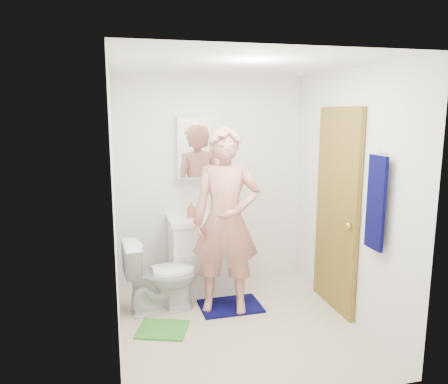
# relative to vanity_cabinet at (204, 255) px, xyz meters

# --- Properties ---
(floor) EXTENTS (2.20, 2.40, 0.02)m
(floor) POSITION_rel_vanity_cabinet_xyz_m (0.15, -0.91, -0.41)
(floor) COLOR beige
(floor) RESTS_ON ground
(ceiling) EXTENTS (2.20, 2.40, 0.02)m
(ceiling) POSITION_rel_vanity_cabinet_xyz_m (0.15, -0.91, 2.01)
(ceiling) COLOR white
(ceiling) RESTS_ON ground
(wall_back) EXTENTS (2.20, 0.02, 2.40)m
(wall_back) POSITION_rel_vanity_cabinet_xyz_m (0.15, 0.30, 0.80)
(wall_back) COLOR white
(wall_back) RESTS_ON ground
(wall_front) EXTENTS (2.20, 0.02, 2.40)m
(wall_front) POSITION_rel_vanity_cabinet_xyz_m (0.15, -2.12, 0.80)
(wall_front) COLOR white
(wall_front) RESTS_ON ground
(wall_left) EXTENTS (0.02, 2.40, 2.40)m
(wall_left) POSITION_rel_vanity_cabinet_xyz_m (-0.96, -0.91, 0.80)
(wall_left) COLOR white
(wall_left) RESTS_ON ground
(wall_right) EXTENTS (0.02, 2.40, 2.40)m
(wall_right) POSITION_rel_vanity_cabinet_xyz_m (1.26, -0.91, 0.80)
(wall_right) COLOR white
(wall_right) RESTS_ON ground
(vanity_cabinet) EXTENTS (0.75, 0.55, 0.80)m
(vanity_cabinet) POSITION_rel_vanity_cabinet_xyz_m (0.00, 0.00, 0.00)
(vanity_cabinet) COLOR white
(vanity_cabinet) RESTS_ON floor
(countertop) EXTENTS (0.79, 0.59, 0.05)m
(countertop) POSITION_rel_vanity_cabinet_xyz_m (0.00, 0.00, 0.43)
(countertop) COLOR white
(countertop) RESTS_ON vanity_cabinet
(sink_basin) EXTENTS (0.40, 0.40, 0.03)m
(sink_basin) POSITION_rel_vanity_cabinet_xyz_m (0.00, 0.00, 0.44)
(sink_basin) COLOR white
(sink_basin) RESTS_ON countertop
(faucet) EXTENTS (0.03, 0.03, 0.12)m
(faucet) POSITION_rel_vanity_cabinet_xyz_m (0.00, 0.18, 0.51)
(faucet) COLOR silver
(faucet) RESTS_ON countertop
(medicine_cabinet) EXTENTS (0.50, 0.12, 0.70)m
(medicine_cabinet) POSITION_rel_vanity_cabinet_xyz_m (0.00, 0.22, 1.20)
(medicine_cabinet) COLOR white
(medicine_cabinet) RESTS_ON wall_back
(mirror_panel) EXTENTS (0.46, 0.01, 0.66)m
(mirror_panel) POSITION_rel_vanity_cabinet_xyz_m (0.00, 0.16, 1.20)
(mirror_panel) COLOR white
(mirror_panel) RESTS_ON wall_back
(door) EXTENTS (0.05, 0.80, 2.05)m
(door) POSITION_rel_vanity_cabinet_xyz_m (1.22, -0.76, 0.62)
(door) COLOR olive
(door) RESTS_ON ground
(door_knob) EXTENTS (0.07, 0.07, 0.07)m
(door_knob) POSITION_rel_vanity_cabinet_xyz_m (1.18, -1.08, 0.55)
(door_knob) COLOR gold
(door_knob) RESTS_ON door
(towel) EXTENTS (0.03, 0.24, 0.80)m
(towel) POSITION_rel_vanity_cabinet_xyz_m (1.18, -1.48, 0.85)
(towel) COLOR #060740
(towel) RESTS_ON wall_right
(towel_hook) EXTENTS (0.06, 0.02, 0.02)m
(towel_hook) POSITION_rel_vanity_cabinet_xyz_m (1.22, -1.48, 1.27)
(towel_hook) COLOR silver
(towel_hook) RESTS_ON wall_right
(toilet) EXTENTS (0.76, 0.47, 0.75)m
(toilet) POSITION_rel_vanity_cabinet_xyz_m (-0.53, -0.44, -0.03)
(toilet) COLOR white
(toilet) RESTS_ON floor
(bath_mat) EXTENTS (0.63, 0.46, 0.02)m
(bath_mat) POSITION_rel_vanity_cabinet_xyz_m (0.17, -0.55, -0.39)
(bath_mat) COLOR #060740
(bath_mat) RESTS_ON floor
(green_rug) EXTENTS (0.55, 0.50, 0.02)m
(green_rug) POSITION_rel_vanity_cabinet_xyz_m (-0.57, -0.87, -0.39)
(green_rug) COLOR green
(green_rug) RESTS_ON floor
(soap_dispenser) EXTENTS (0.11, 0.11, 0.18)m
(soap_dispenser) POSITION_rel_vanity_cabinet_xyz_m (-0.14, -0.01, 0.54)
(soap_dispenser) COLOR #B56754
(soap_dispenser) RESTS_ON countertop
(toothbrush_cup) EXTENTS (0.13, 0.13, 0.09)m
(toothbrush_cup) POSITION_rel_vanity_cabinet_xyz_m (0.22, 0.12, 0.49)
(toothbrush_cup) COLOR #6E3C85
(toothbrush_cup) RESTS_ON countertop
(man) EXTENTS (0.77, 0.62, 1.84)m
(man) POSITION_rel_vanity_cabinet_xyz_m (0.10, -0.61, 0.54)
(man) COLOR tan
(man) RESTS_ON bath_mat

